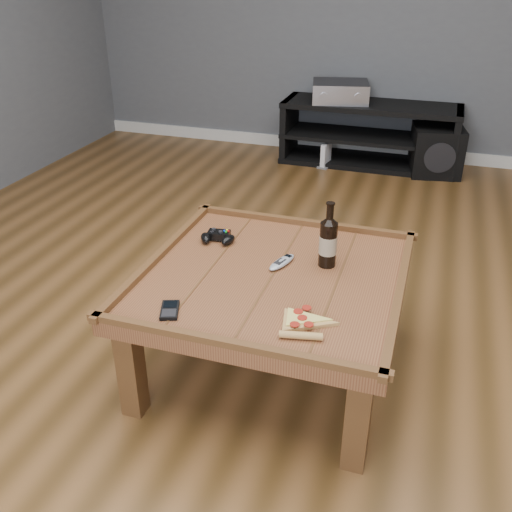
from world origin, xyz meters
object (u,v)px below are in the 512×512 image
(media_console, at_px, (369,135))
(pizza_slice, at_px, (302,322))
(subwoofer, at_px, (436,150))
(coffee_table, at_px, (273,287))
(remote_control, at_px, (282,262))
(smartphone, at_px, (170,310))
(game_console, at_px, (326,156))
(game_controller, at_px, (218,237))
(av_receiver, at_px, (340,92))
(beer_bottle, at_px, (328,241))

(media_console, relative_size, pizza_slice, 4.99)
(pizza_slice, distance_m, subwoofer, 3.02)
(coffee_table, height_order, remote_control, coffee_table)
(smartphone, height_order, subwoofer, smartphone)
(remote_control, relative_size, game_console, 0.86)
(coffee_table, bearing_deg, subwoofer, 78.66)
(game_controller, height_order, remote_control, game_controller)
(smartphone, bearing_deg, coffee_table, 33.21)
(game_controller, distance_m, av_receiver, 2.55)
(smartphone, xyz_separation_m, subwoofer, (0.81, 3.05, -0.27))
(media_console, height_order, remote_control, media_console)
(coffee_table, distance_m, av_receiver, 2.76)
(remote_control, distance_m, av_receiver, 2.67)
(smartphone, height_order, av_receiver, av_receiver)
(coffee_table, relative_size, game_controller, 6.11)
(smartphone, relative_size, remote_control, 0.75)
(media_console, height_order, pizza_slice, media_console)
(pizza_slice, xyz_separation_m, remote_control, (-0.18, 0.38, 0.00))
(beer_bottle, bearing_deg, av_receiver, 99.61)
(media_console, bearing_deg, remote_control, -89.75)
(coffee_table, xyz_separation_m, media_console, (0.00, 2.75, -0.15))
(game_controller, xyz_separation_m, game_console, (0.00, 2.38, -0.38))
(game_controller, distance_m, subwoofer, 2.65)
(subwoofer, bearing_deg, smartphone, -115.48)
(smartphone, relative_size, subwoofer, 0.29)
(av_receiver, height_order, game_console, av_receiver)
(av_receiver, bearing_deg, subwoofer, -16.30)
(remote_control, bearing_deg, subwoofer, 96.86)
(game_console, bearing_deg, av_receiver, 83.83)
(coffee_table, relative_size, media_console, 0.74)
(remote_control, height_order, game_console, remote_control)
(pizza_slice, bearing_deg, smartphone, 177.07)
(media_console, height_order, smartphone, media_console)
(remote_control, relative_size, subwoofer, 0.39)
(pizza_slice, distance_m, smartphone, 0.46)
(remote_control, bearing_deg, beer_bottle, 35.63)
(coffee_table, bearing_deg, pizza_slice, -57.30)
(coffee_table, xyz_separation_m, remote_control, (0.01, 0.09, 0.07))
(av_receiver, bearing_deg, game_console, -119.73)
(beer_bottle, xyz_separation_m, pizza_slice, (0.01, -0.43, -0.10))
(beer_bottle, height_order, smartphone, beer_bottle)
(coffee_table, distance_m, remote_control, 0.11)
(game_controller, xyz_separation_m, smartphone, (0.04, -0.56, -0.01))
(media_console, xyz_separation_m, av_receiver, (-0.26, -0.01, 0.33))
(coffee_table, relative_size, av_receiver, 2.05)
(beer_bottle, distance_m, subwoofer, 2.60)
(remote_control, relative_size, av_receiver, 0.34)
(av_receiver, bearing_deg, remote_control, -96.65)
(media_console, relative_size, game_controller, 8.30)
(av_receiver, bearing_deg, coffee_table, -97.06)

